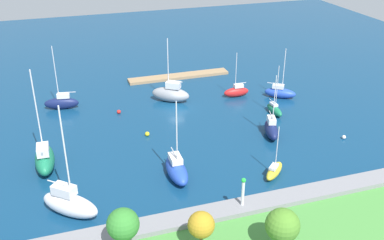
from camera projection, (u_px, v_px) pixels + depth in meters
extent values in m
plane|color=navy|center=(177.00, 108.00, 80.76)|extent=(160.00, 160.00, 0.00)
cube|color=#997A56|center=(179.00, 76.00, 94.49)|extent=(21.63, 2.88, 0.56)
cube|color=gray|center=(252.00, 207.00, 53.17)|extent=(64.59, 2.91, 1.46)
cylinder|color=silver|center=(243.00, 193.00, 51.76)|extent=(0.36, 0.36, 3.20)
sphere|color=green|center=(244.00, 180.00, 50.95)|extent=(0.56, 0.56, 0.56)
cylinder|color=brown|center=(201.00, 240.00, 46.02)|extent=(0.27, 0.27, 2.44)
sphere|color=#AD841E|center=(201.00, 225.00, 45.10)|extent=(2.82, 2.82, 2.82)
sphere|color=#4C8428|center=(282.00, 225.00, 45.08)|extent=(3.59, 3.59, 3.59)
sphere|color=#337F2D|center=(123.00, 224.00, 43.93)|extent=(3.32, 3.32, 3.32)
ellipsoid|color=#141E4C|center=(271.00, 130.00, 70.53)|extent=(3.60, 6.27, 2.14)
cube|color=silver|center=(272.00, 120.00, 70.28)|extent=(1.74, 2.39, 0.90)
cylinder|color=silver|center=(274.00, 101.00, 67.96)|extent=(0.14, 0.14, 8.26)
cylinder|color=silver|center=(271.00, 115.00, 70.63)|extent=(0.96, 2.82, 0.11)
ellipsoid|color=#2347B2|center=(177.00, 170.00, 59.77)|extent=(2.61, 7.05, 2.25)
cube|color=silver|center=(175.00, 159.00, 59.57)|extent=(1.54, 2.55, 0.83)
cylinder|color=silver|center=(177.00, 134.00, 56.94)|extent=(0.17, 0.17, 9.23)
cylinder|color=silver|center=(174.00, 153.00, 59.85)|extent=(0.18, 3.05, 0.13)
ellipsoid|color=#19724C|center=(274.00, 110.00, 78.00)|extent=(1.49, 4.79, 1.52)
cube|color=silver|center=(274.00, 104.00, 77.90)|extent=(0.88, 1.73, 0.39)
cylinder|color=silver|center=(277.00, 87.00, 75.81)|extent=(0.11, 0.11, 7.48)
cylinder|color=silver|center=(273.00, 101.00, 78.20)|extent=(0.12, 2.30, 0.09)
ellipsoid|color=yellow|center=(274.00, 171.00, 60.39)|extent=(4.50, 4.30, 1.43)
cube|color=silver|center=(274.00, 167.00, 59.69)|extent=(1.85, 1.80, 0.37)
cylinder|color=silver|center=(277.00, 147.00, 58.95)|extent=(0.11, 0.11, 5.93)
cylinder|color=silver|center=(273.00, 165.00, 59.35)|extent=(1.35, 1.25, 0.09)
ellipsoid|color=white|center=(70.00, 205.00, 52.54)|extent=(7.39, 6.97, 2.76)
cube|color=silver|center=(64.00, 190.00, 51.88)|extent=(3.06, 2.96, 1.20)
cylinder|color=silver|center=(65.00, 153.00, 49.22)|extent=(0.18, 0.18, 11.64)
cylinder|color=silver|center=(59.00, 183.00, 51.78)|extent=(2.53, 2.28, 0.15)
ellipsoid|color=red|center=(236.00, 92.00, 84.96)|extent=(5.01, 1.77, 1.83)
cube|color=silver|center=(239.00, 86.00, 84.50)|extent=(1.81, 1.03, 0.69)
cylinder|color=silver|center=(236.00, 71.00, 82.96)|extent=(0.12, 0.12, 6.91)
cylinder|color=silver|center=(241.00, 83.00, 84.40)|extent=(2.18, 0.15, 0.10)
ellipsoid|color=gray|center=(171.00, 95.00, 82.68)|extent=(7.42, 6.18, 2.77)
cube|color=silver|center=(173.00, 85.00, 81.66)|extent=(3.02, 2.74, 1.21)
cylinder|color=silver|center=(168.00, 63.00, 80.09)|extent=(0.17, 0.17, 9.33)
cylinder|color=silver|center=(175.00, 81.00, 81.22)|extent=(2.33, 1.64, 0.14)
ellipsoid|color=#141E4C|center=(62.00, 103.00, 79.84)|extent=(6.29, 2.87, 2.13)
cube|color=silver|center=(63.00, 96.00, 79.22)|extent=(2.35, 1.44, 0.87)
cylinder|color=silver|center=(55.00, 73.00, 77.21)|extent=(0.15, 0.15, 9.60)
cylinder|color=silver|center=(67.00, 92.00, 79.04)|extent=(2.98, 0.70, 0.12)
ellipsoid|color=#2347B2|center=(280.00, 93.00, 84.49)|extent=(6.00, 5.17, 1.89)
cube|color=silver|center=(278.00, 86.00, 84.04)|extent=(2.46, 2.27, 0.71)
cylinder|color=silver|center=(284.00, 69.00, 82.26)|extent=(0.14, 0.14, 7.84)
cylinder|color=silver|center=(275.00, 83.00, 84.01)|extent=(2.40, 1.79, 0.11)
ellipsoid|color=#19724C|center=(45.00, 160.00, 61.84)|extent=(2.82, 7.71, 2.72)
cube|color=silver|center=(43.00, 150.00, 60.47)|extent=(1.65, 2.79, 1.11)
cylinder|color=silver|center=(37.00, 111.00, 58.96)|extent=(0.18, 0.18, 11.80)
cylinder|color=silver|center=(42.00, 147.00, 59.73)|extent=(0.22, 2.99, 0.15)
sphere|color=red|center=(119.00, 112.00, 78.32)|extent=(0.70, 0.70, 0.70)
sphere|color=yellow|center=(147.00, 134.00, 70.81)|extent=(0.73, 0.73, 0.73)
sphere|color=white|center=(344.00, 137.00, 69.95)|extent=(0.62, 0.62, 0.62)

